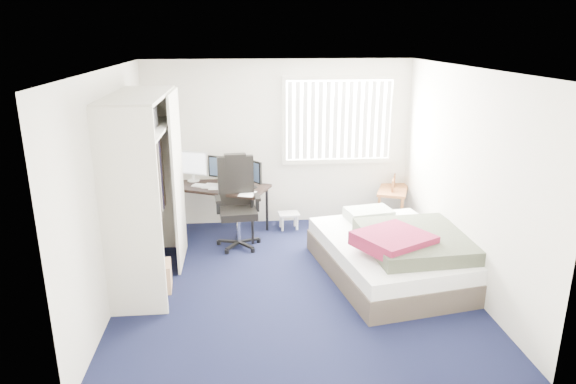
# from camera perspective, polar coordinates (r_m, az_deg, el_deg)

# --- Properties ---
(ground) EXTENTS (4.20, 4.20, 0.00)m
(ground) POSITION_cam_1_polar(r_m,az_deg,el_deg) (6.27, 0.57, -9.89)
(ground) COLOR black
(ground) RESTS_ON ground
(room_shell) EXTENTS (4.20, 4.20, 4.20)m
(room_shell) POSITION_cam_1_polar(r_m,az_deg,el_deg) (5.73, 0.61, 3.65)
(room_shell) COLOR silver
(room_shell) RESTS_ON ground
(window_assembly) EXTENTS (1.72, 0.09, 1.32)m
(window_assembly) POSITION_cam_1_polar(r_m,az_deg,el_deg) (7.83, 5.66, 7.93)
(window_assembly) COLOR white
(window_assembly) RESTS_ON ground
(closet) EXTENTS (0.64, 1.84, 2.22)m
(closet) POSITION_cam_1_polar(r_m,az_deg,el_deg) (6.10, -15.49, 2.31)
(closet) COLOR beige
(closet) RESTS_ON ground
(desk) EXTENTS (1.60, 1.22, 1.17)m
(desk) POSITION_cam_1_polar(r_m,az_deg,el_deg) (7.60, -7.73, 0.99)
(desk) COLOR black
(desk) RESTS_ON ground
(office_chair) EXTENTS (0.65, 0.65, 1.27)m
(office_chair) POSITION_cam_1_polar(r_m,az_deg,el_deg) (7.17, -5.63, -2.14)
(office_chair) COLOR black
(office_chair) RESTS_ON ground
(footstool) EXTENTS (0.33, 0.27, 0.25)m
(footstool) POSITION_cam_1_polar(r_m,az_deg,el_deg) (7.79, 0.08, -2.74)
(footstool) COLOR white
(footstool) RESTS_ON ground
(nightstand) EXTENTS (0.69, 0.93, 0.75)m
(nightstand) POSITION_cam_1_polar(r_m,az_deg,el_deg) (8.10, 11.60, 0.01)
(nightstand) COLOR brown
(nightstand) RESTS_ON ground
(bed) EXTENTS (1.91, 2.33, 0.69)m
(bed) POSITION_cam_1_polar(r_m,az_deg,el_deg) (6.44, 11.91, -6.67)
(bed) COLOR #463C32
(bed) RESTS_ON ground
(pine_box) EXTENTS (0.47, 0.37, 0.33)m
(pine_box) POSITION_cam_1_polar(r_m,az_deg,el_deg) (6.20, -14.91, -9.11)
(pine_box) COLOR tan
(pine_box) RESTS_ON ground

